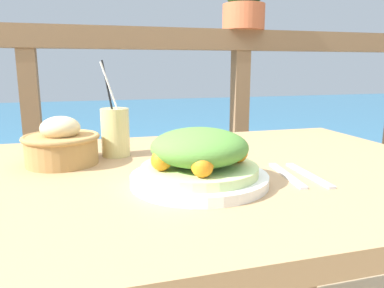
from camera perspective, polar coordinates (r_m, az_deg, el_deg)
patio_table at (r=0.88m, az=1.18°, el=-9.44°), size 1.23×0.85×0.73m
railing_fence at (r=1.65m, az=-7.45°, el=5.96°), size 2.80×0.08×1.12m
sea_backdrop at (r=4.20m, az=-12.39°, el=1.27°), size 12.00×4.00×0.42m
salad_plate at (r=0.74m, az=1.13°, el=-2.51°), size 0.27×0.27×0.11m
drink_glass at (r=0.99m, az=-11.60°, el=1.84°), size 0.07×0.07×0.24m
bread_basket at (r=0.94m, az=-19.28°, el=-0.06°), size 0.18×0.18×0.11m
fork at (r=0.82m, az=14.20°, el=-4.60°), size 0.04×0.18×0.00m
knife at (r=0.84m, az=17.32°, el=-4.51°), size 0.03×0.18×0.00m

